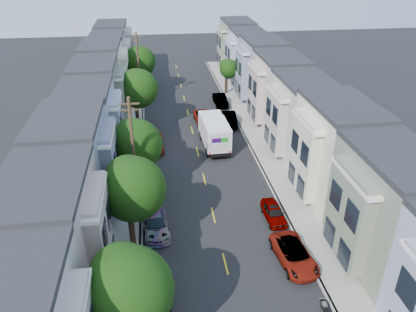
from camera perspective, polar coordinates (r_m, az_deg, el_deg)
ground at (r=34.79m, az=0.74°, el=-8.33°), size 160.00×160.00×0.00m
road_slab at (r=47.66m, az=-1.89°, el=2.21°), size 12.00×70.00×0.02m
curb_left at (r=47.48m, az=-9.18°, el=1.83°), size 0.30×70.00×0.15m
curb_right at (r=48.55m, az=5.23°, el=2.68°), size 0.30×70.00×0.15m
sidewalk_left at (r=47.54m, az=-10.74°, el=1.73°), size 2.60×70.00×0.15m
sidewalk_right at (r=48.84m, az=6.72°, el=2.76°), size 2.60×70.00×0.15m
centerline at (r=47.66m, az=-1.89°, el=2.20°), size 0.12×70.00×0.01m
townhouse_row_left at (r=47.97m, az=-15.26°, el=1.35°), size 5.00×70.00×8.50m
townhouse_row_right at (r=49.91m, az=10.96°, el=2.90°), size 5.00×70.00×8.50m
tree_a at (r=21.93m, az=-11.39°, el=-18.18°), size 4.70×4.70×7.24m
tree_b at (r=29.05m, az=-10.67°, el=-4.62°), size 4.70×4.70×7.52m
tree_c at (r=36.50m, az=-10.21°, el=1.52°), size 4.70×4.70×7.01m
tree_d at (r=49.41m, az=-9.89°, el=9.30°), size 4.70×4.70×7.63m
tree_e at (r=62.67m, az=-9.63°, el=12.94°), size 4.60×4.60×7.32m
tree_far_r at (r=62.42m, az=2.88°, el=12.10°), size 2.88×2.88×5.31m
utility_pole_near at (r=33.60m, az=-10.40°, el=0.09°), size 1.60×0.26×10.00m
utility_pole_far at (r=57.95m, az=-9.71°, el=11.91°), size 1.60×0.26×10.00m
fedex_truck at (r=45.48m, az=0.88°, el=3.46°), size 2.64×6.85×3.28m
lead_sedan at (r=52.33m, az=-0.57°, el=5.41°), size 2.55×5.03×1.36m
parked_left_b at (r=27.28m, az=-7.12°, el=-18.90°), size 1.66×4.29×1.41m
parked_left_c at (r=32.99m, az=-7.45°, el=-9.37°), size 2.42×4.83×1.40m
parked_left_d at (r=45.67m, az=-7.81°, el=1.75°), size 2.49×5.19×1.43m
parked_right_a at (r=30.49m, az=12.01°, el=-13.44°), size 2.70×5.12×1.37m
parked_right_b at (r=34.43m, az=9.22°, el=-7.87°), size 1.60×3.98×1.28m
parked_right_c at (r=51.60m, az=3.06°, el=5.14°), size 1.98×4.68×1.52m
parked_right_d at (r=58.37m, az=1.74°, el=7.86°), size 1.70×4.55×1.51m
motorcycle at (r=27.65m, az=16.11°, el=-20.16°), size 0.26×1.91×0.76m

